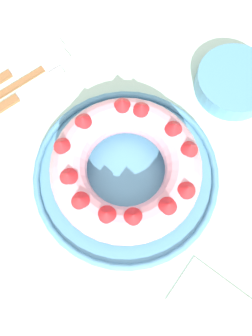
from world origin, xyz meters
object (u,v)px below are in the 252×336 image
(serving_knife, at_px, (9,74))
(fork, at_px, (31,76))
(napkin, at_px, (211,302))
(serving_dish, at_px, (126,175))
(side_bowl, at_px, (234,82))
(cake_knife, at_px, (16,98))
(bundt_cake, at_px, (126,168))

(serving_knife, bearing_deg, fork, 48.22)
(napkin, bearing_deg, serving_dish, 176.11)
(serving_knife, relative_size, side_bowl, 1.52)
(fork, distance_m, cake_knife, 0.06)
(serving_dish, distance_m, cake_knife, 0.27)
(fork, relative_size, serving_knife, 0.94)
(fork, bearing_deg, bundt_cake, 1.61)
(fork, relative_size, side_bowl, 1.43)
(fork, height_order, serving_knife, serving_knife)
(bundt_cake, relative_size, fork, 1.21)
(fork, height_order, side_bowl, side_bowl)
(napkin, bearing_deg, cake_knife, -173.20)
(serving_knife, xyz_separation_m, cake_knife, (0.06, -0.02, 0.00))
(serving_dish, bearing_deg, napkin, -3.89)
(fork, bearing_deg, cake_knife, -67.27)
(bundt_cake, distance_m, side_bowl, 0.29)
(fork, distance_m, side_bowl, 0.41)
(serving_knife, bearing_deg, bundt_cake, 13.32)
(serving_dish, xyz_separation_m, serving_knife, (-0.32, -0.06, -0.01))
(serving_dish, xyz_separation_m, fork, (-0.29, -0.03, -0.01))
(serving_knife, bearing_deg, napkin, 6.56)
(fork, bearing_deg, serving_knife, -138.28)
(serving_dish, relative_size, cake_knife, 1.74)
(side_bowl, bearing_deg, napkin, -46.89)
(serving_dish, xyz_separation_m, side_bowl, (-0.02, 0.28, 0.01))
(fork, bearing_deg, serving_dish, 1.60)
(napkin, bearing_deg, bundt_cake, 176.11)
(bundt_cake, xyz_separation_m, side_bowl, (-0.02, 0.28, -0.03))
(fork, distance_m, napkin, 0.55)
(bundt_cake, relative_size, cake_knife, 1.34)
(serving_dish, relative_size, napkin, 2.72)
(serving_dish, distance_m, bundt_cake, 0.04)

